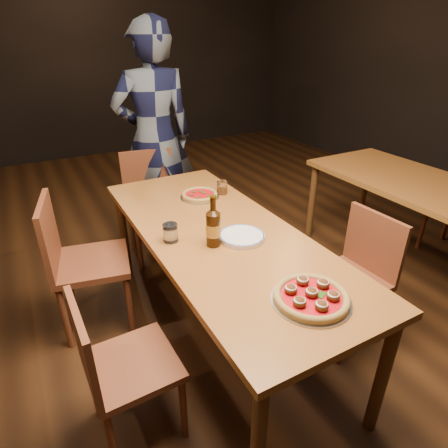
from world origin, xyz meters
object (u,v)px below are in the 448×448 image
water_glass (170,233)px  diner (155,139)px  chair_main_sw (92,261)px  pizza_meatball (311,297)px  pizza_margherita (200,195)px  table_main (220,242)px  amber_glass (222,188)px  chair_end (155,206)px  beer_bottle (213,228)px  chair_main_e (347,280)px  plate_stack (242,237)px  table_right (438,198)px  chair_main_nw (132,364)px

water_glass → diner: 1.48m
chair_main_sw → pizza_meatball: chair_main_sw is taller
pizza_margherita → water_glass: bearing=-130.1°
table_main → amber_glass: size_ratio=22.26×
chair_end → water_glass: (-0.26, -1.09, 0.34)m
pizza_meatball → beer_bottle: size_ratio=1.23×
chair_main_sw → chair_main_e: 1.58m
plate_stack → pizza_meatball: bearing=-92.1°
plate_stack → chair_main_e: bearing=-23.3°
table_main → beer_bottle: 0.23m
pizza_margherita → diner: bearing=88.5°
table_right → chair_main_nw: (-2.36, -0.18, -0.26)m
chair_main_sw → plate_stack: bearing=-118.9°
plate_stack → beer_bottle: beer_bottle is taller
chair_main_e → table_main: bearing=-122.5°
amber_glass → pizza_margherita: bearing=174.4°
chair_end → pizza_meatball: chair_end is taller
chair_main_e → amber_glass: bearing=-158.5°
beer_bottle → diner: bearing=81.3°
pizza_meatball → amber_glass: 1.23m
water_glass → chair_main_sw: bearing=129.3°
water_glass → table_main: bearing=-6.6°
chair_main_e → water_glass: bearing=-116.2°
chair_end → pizza_meatball: 1.87m
beer_bottle → table_main: bearing=49.4°
chair_end → pizza_margherita: 0.70m
beer_bottle → table_right: bearing=-2.7°
pizza_meatball → table_main: bearing=93.6°
chair_end → plate_stack: 1.29m
pizza_margherita → amber_glass: size_ratio=2.93×
chair_main_nw → plate_stack: (0.72, 0.25, 0.35)m
chair_main_sw → plate_stack: chair_main_sw is taller
pizza_meatball → water_glass: size_ratio=3.37×
table_right → water_glass: 2.00m
chair_end → water_glass: size_ratio=9.27×
chair_main_nw → beer_bottle: bearing=-66.2°
table_right → chair_main_e: chair_main_e is taller
table_right → beer_bottle: bearing=177.3°
chair_main_sw → chair_main_e: chair_main_sw is taller
chair_end → pizza_margherita: (0.13, -0.62, 0.30)m
table_right → pizza_margherita: pizza_margherita is taller
chair_main_sw → pizza_meatball: bearing=-138.5°
chair_main_e → diner: (-0.53, 1.83, 0.51)m
chair_end → beer_bottle: (-0.08, -1.24, 0.38)m
plate_stack → water_glass: bearing=155.2°
chair_main_nw → chair_end: size_ratio=0.90×
beer_bottle → amber_glass: (0.38, 0.60, -0.05)m
chair_end → amber_glass: bearing=-58.3°
table_right → chair_main_nw: bearing=-175.6°
chair_main_sw → water_glass: bearing=-129.1°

